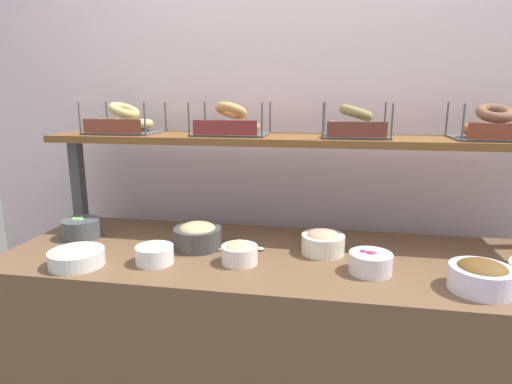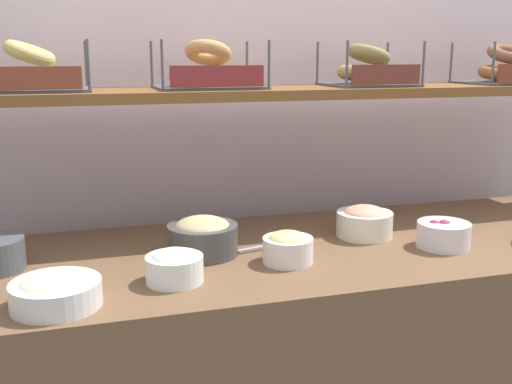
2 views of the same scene
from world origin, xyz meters
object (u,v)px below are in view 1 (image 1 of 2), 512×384
Objects in this scene: bowl_cream_cheese at (155,252)px; bagel_basket_plain at (124,122)px; bagel_basket_everything at (355,125)px; bowl_chocolate_spread at (481,276)px; bowl_veggie_mix at (81,228)px; bowl_egg_salad at (240,252)px; bagel_basket_cinnamon_raisin at (493,127)px; bagel_basket_sesame at (231,124)px; bowl_lox_spread at (323,242)px; bowl_hummus at (198,235)px; bowl_beet_salad at (370,262)px; serving_spoon_near_plate at (249,249)px; bowl_scallion_spread at (77,256)px.

bowl_cream_cheese is 0.70m from bagel_basket_plain.
bagel_basket_everything is (1.03, -0.01, -0.00)m from bagel_basket_plain.
bowl_veggie_mix is at bearing 170.80° from bowl_chocolate_spread.
bowl_egg_salad is 1.10m from bagel_basket_cinnamon_raisin.
bagel_basket_sesame is at bearing 152.42° from bowl_chocolate_spread.
bagel_basket_everything is at bearing 43.38° from bowl_egg_salad.
bowl_lox_spread is at bearing 18.96° from bowl_cream_cheese.
bagel_basket_sesame reaches higher than bagel_basket_cinnamon_raisin.
bowl_hummus is at bearing -167.51° from bagel_basket_cinnamon_raisin.
bowl_cream_cheese is at bearing -54.89° from bagel_basket_plain.
bagel_basket_everything is (-0.05, 0.39, 0.44)m from bowl_beet_salad.
bowl_cream_cheese is at bearing -161.04° from bowl_lox_spread.
bowl_chocolate_spread is 1.10m from bowl_cream_cheese.
bagel_basket_plain is (0.11, 0.23, 0.43)m from bowl_veggie_mix.
serving_spoon_near_plate is 1.07m from bagel_basket_cinnamon_raisin.
bowl_egg_salad is (-0.79, 0.09, -0.01)m from bowl_chocolate_spread.
bagel_basket_plain is (-0.05, 0.51, 0.44)m from bowl_scallion_spread.
bowl_hummus reaches higher than bowl_cream_cheese.
bowl_lox_spread is 0.50m from bagel_basket_everything.
bowl_scallion_spread is 1.19m from bagel_basket_everything.
bagel_basket_sesame is (-0.91, 0.48, 0.43)m from bowl_chocolate_spread.
bagel_basket_everything reaches higher than bowl_veggie_mix.
bowl_scallion_spread is 0.63m from serving_spoon_near_plate.
serving_spoon_near_plate is at bearing -2.35° from bowl_veggie_mix.
bagel_basket_cinnamon_raisin is (0.14, 0.46, 0.43)m from bowl_chocolate_spread.
bagel_basket_plain is 0.50m from bagel_basket_sesame.
bowl_chocolate_spread reaches higher than bowl_lox_spread.
bowl_egg_salad is at bearing -152.62° from bowl_lox_spread.
bowl_chocolate_spread is 1.11m from bagel_basket_sesame.
bowl_beet_salad is (0.77, 0.05, -0.00)m from bowl_cream_cheese.
bagel_basket_sesame is (0.61, 0.23, 0.43)m from bowl_veggie_mix.
bagel_basket_sesame is (0.08, 0.26, 0.42)m from bowl_hummus.
bowl_scallion_spread is 1.08× the size of serving_spoon_near_plate.
bagel_basket_sesame reaches higher than bowl_scallion_spread.
bowl_cream_cheese is at bearing -170.14° from bowl_egg_salad.
bagel_basket_everything is (0.71, 0.44, 0.44)m from bowl_cream_cheese.
bowl_lox_spread is 1.26× the size of bowl_egg_salad.
bowl_veggie_mix is at bearing -159.52° from bagel_basket_sesame.
bowl_chocolate_spread reaches higher than bowl_scallion_spread.
bowl_cream_cheese reaches higher than bowl_scallion_spread.
bagel_basket_sesame is (-0.12, 0.39, 0.44)m from bowl_egg_salad.
bowl_hummus is (0.37, 0.25, 0.02)m from bowl_scallion_spread.
bowl_lox_spread is at bearing -0.37° from bowl_veggie_mix.
bagel_basket_sesame is 0.53m from bagel_basket_everything.
bowl_veggie_mix is 1.20× the size of bowl_egg_salad.
bowl_cream_cheese is 0.77× the size of serving_spoon_near_plate.
bagel_basket_plain reaches higher than bowl_cream_cheese.
bowl_scallion_spread is 1.04m from bowl_beet_salad.
bowl_veggie_mix is 0.78m from bagel_basket_sesame.
bowl_veggie_mix is (-1.52, 0.25, -0.00)m from bowl_chocolate_spread.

